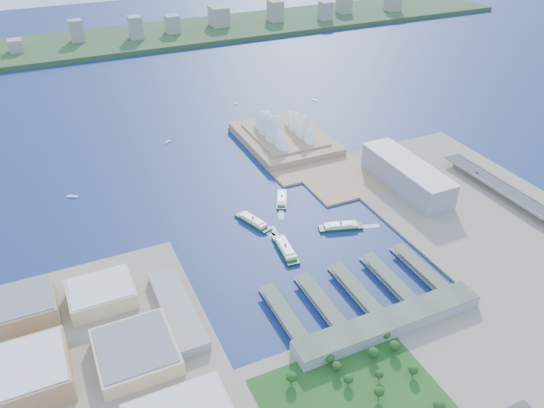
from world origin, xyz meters
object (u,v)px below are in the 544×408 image
opera_house (285,125)px  ferry_d (341,225)px  ferry_a (253,220)px  car_c (477,173)px  ferry_c (285,248)px  toaster_building (406,175)px  ferry_b (282,197)px

opera_house → ferry_d: size_ratio=3.31×
ferry_a → car_c: bearing=-25.6°
ferry_d → ferry_a: bearing=76.2°
ferry_a → ferry_c: bearing=-99.5°
opera_house → car_c: (191.00, -229.53, -16.42)m
ferry_a → ferry_c: (11.76, -68.94, 0.27)m
toaster_building → ferry_c: toaster_building is taller
opera_house → ferry_b: bearing=-117.2°
ferry_d → ferry_c: bearing=115.8°
toaster_building → car_c: size_ratio=30.94×
ferry_c → car_c: car_c is taller
toaster_building → ferry_c: (-215.98, -61.13, -14.99)m
toaster_building → car_c: toaster_building is taller
toaster_building → ferry_a: bearing=178.0°
opera_house → ferry_d: (-43.46, -248.25, -26.85)m
opera_house → toaster_building: bearing=-65.8°
opera_house → ferry_a: (-137.75, -192.20, -26.76)m
opera_house → ferry_d: 253.45m
toaster_building → ferry_c: size_ratio=2.66×
opera_house → ferry_b: (-81.19, -158.08, -27.29)m
ferry_b → ferry_c: bearing=-86.5°
ferry_d → car_c: bearing=-68.5°
opera_house → car_c: opera_house is taller
opera_house → car_c: bearing=-50.2°
ferry_b → ferry_a: bearing=-121.9°
ferry_c → car_c: size_ratio=11.64×
opera_house → car_c: size_ratio=35.94×
ferry_b → car_c: (272.19, -71.45, 10.86)m
ferry_b → car_c: car_c is taller
toaster_building → car_c: 105.34m
ferry_a → ferry_d: 109.69m
toaster_building → opera_house: bearing=114.2°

